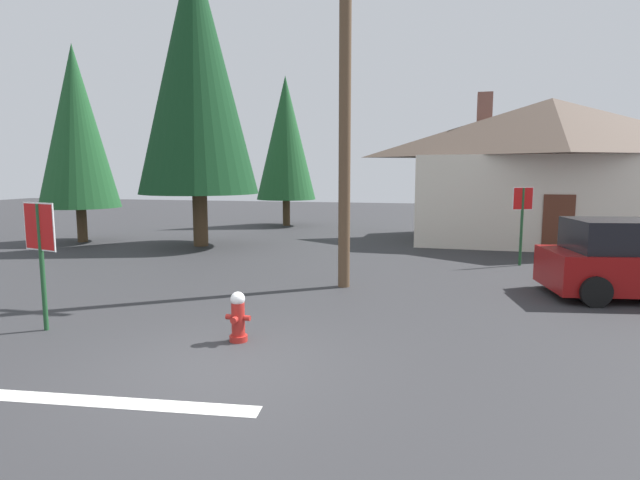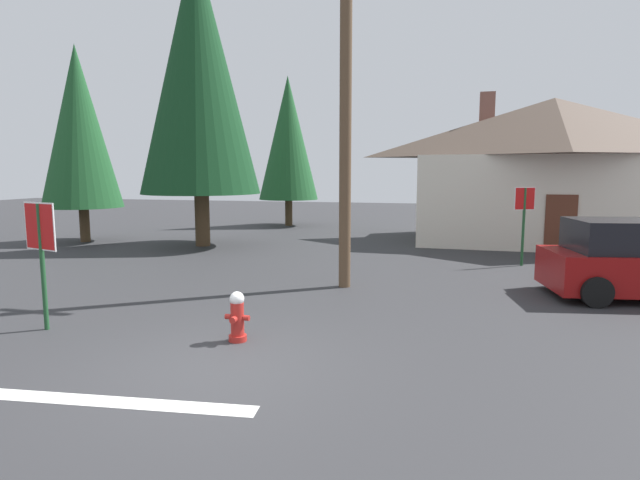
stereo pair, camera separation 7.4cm
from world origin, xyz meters
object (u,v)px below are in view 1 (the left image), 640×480
object	(u,v)px
pine_tree_tall_left	(196,70)
pine_tree_mid_left	(76,127)
fire_hydrant	(238,317)
utility_pole	(345,105)
parked_car	(638,261)
stop_sign_near	(40,239)
stop_sign_far	(522,210)
pine_tree_short_left	(286,138)
house	(548,169)

from	to	relation	value
pine_tree_tall_left	pine_tree_mid_left	size ratio (longest dim) A/B	1.43
fire_hydrant	utility_pole	size ratio (longest dim) A/B	0.10
parked_car	pine_tree_mid_left	size ratio (longest dim) A/B	0.56
stop_sign_near	stop_sign_far	bearing A→B (deg)	44.37
stop_sign_near	pine_tree_short_left	distance (m)	18.41
pine_tree_short_left	pine_tree_tall_left	bearing A→B (deg)	-96.40
stop_sign_near	pine_tree_short_left	xyz separation A→B (m)	(-1.29, 18.14, 2.84)
utility_pole	pine_tree_short_left	world-z (taller)	utility_pole
utility_pole	pine_tree_tall_left	size ratio (longest dim) A/B	0.76
utility_pole	stop_sign_far	bearing A→B (deg)	41.95
utility_pole	stop_sign_far	world-z (taller)	utility_pole
stop_sign_near	stop_sign_far	world-z (taller)	stop_sign_far
house	pine_tree_short_left	bearing A→B (deg)	162.04
stop_sign_near	utility_pole	world-z (taller)	utility_pole
utility_pole	pine_tree_mid_left	size ratio (longest dim) A/B	1.08
stop_sign_near	pine_tree_short_left	bearing A→B (deg)	94.08
pine_tree_tall_left	parked_car	bearing A→B (deg)	-21.37
utility_pole	stop_sign_near	bearing A→B (deg)	-133.34
stop_sign_far	stop_sign_near	bearing A→B (deg)	-135.63
house	pine_tree_short_left	distance (m)	12.53
fire_hydrant	house	xyz separation A→B (m)	(7.03, 14.07, 2.47)
pine_tree_tall_left	house	bearing A→B (deg)	17.70
pine_tree_tall_left	utility_pole	bearing A→B (deg)	-40.42
pine_tree_mid_left	pine_tree_short_left	world-z (taller)	pine_tree_mid_left
pine_tree_short_left	parked_car	bearing A→B (deg)	-46.89
utility_pole	parked_car	distance (m)	7.37
fire_hydrant	stop_sign_far	bearing A→B (deg)	57.48
parked_car	pine_tree_mid_left	distance (m)	19.15
pine_tree_mid_left	stop_sign_near	bearing A→B (deg)	-54.47
parked_car	stop_sign_far	bearing A→B (deg)	118.69
house	utility_pole	bearing A→B (deg)	-122.46
stop_sign_near	utility_pole	bearing A→B (deg)	46.66
stop_sign_near	pine_tree_short_left	size ratio (longest dim) A/B	0.30
parked_car	pine_tree_short_left	xyz separation A→B (m)	(-12.17, 13.00, 3.63)
stop_sign_far	house	size ratio (longest dim) A/B	0.22
stop_sign_far	pine_tree_tall_left	size ratio (longest dim) A/B	0.21
house	pine_tree_short_left	size ratio (longest dim) A/B	1.41
utility_pole	stop_sign_far	distance (m)	6.64
house	pine_tree_mid_left	distance (m)	18.33
utility_pole	pine_tree_short_left	xyz separation A→B (m)	(-5.69, 13.49, 0.15)
house	pine_tree_tall_left	world-z (taller)	pine_tree_tall_left
fire_hydrant	pine_tree_tall_left	bearing A→B (deg)	119.58
utility_pole	pine_tree_short_left	bearing A→B (deg)	112.87
parked_car	pine_tree_short_left	size ratio (longest dim) A/B	0.56
stop_sign_far	pine_tree_short_left	bearing A→B (deg)	137.30
fire_hydrant	parked_car	distance (m)	8.86
stop_sign_near	parked_car	xyz separation A→B (m)	(10.87, 5.15, -0.79)
parked_car	house	bearing A→B (deg)	92.12
pine_tree_tall_left	stop_sign_near	bearing A→B (deg)	-78.01
stop_sign_near	pine_tree_mid_left	size ratio (longest dim) A/B	0.29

